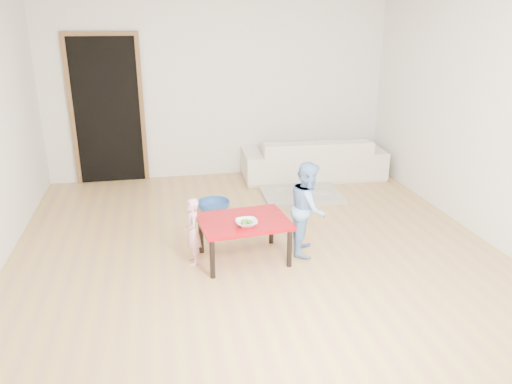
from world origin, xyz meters
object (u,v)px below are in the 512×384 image
object	(u,v)px
sofa	(313,158)
bowl	(247,223)
red_table	(244,240)
basin	(213,206)
child_pink	(192,232)
child_blue	(308,208)

from	to	relation	value
sofa	bowl	distance (m)	2.96
sofa	bowl	bearing A→B (deg)	63.12
sofa	red_table	xyz separation A→B (m)	(-1.48, -2.42, -0.09)
bowl	basin	size ratio (longest dim) A/B	0.52
child_pink	basin	distance (m)	1.41
bowl	basin	xyz separation A→B (m)	(-0.15, 1.50, -0.39)
bowl	child_pink	size ratio (longest dim) A/B	0.31
red_table	basin	size ratio (longest dim) A/B	2.13
bowl	red_table	bearing A→B (deg)	90.79
child_pink	bowl	bearing A→B (deg)	67.15
sofa	bowl	world-z (taller)	sofa
child_blue	sofa	bearing A→B (deg)	0.81
bowl	child_blue	world-z (taller)	child_blue
child_blue	red_table	bearing A→B (deg)	114.36
child_blue	basin	distance (m)	1.59
child_blue	basin	bearing A→B (deg)	51.97
bowl	child_blue	size ratio (longest dim) A/B	0.22
bowl	child_blue	bearing A→B (deg)	16.29
red_table	sofa	bearing A→B (deg)	58.45
child_pink	child_blue	distance (m)	1.19
sofa	child_blue	xyz separation A→B (m)	(-0.81, -2.36, 0.18)
bowl	child_pink	distance (m)	0.55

